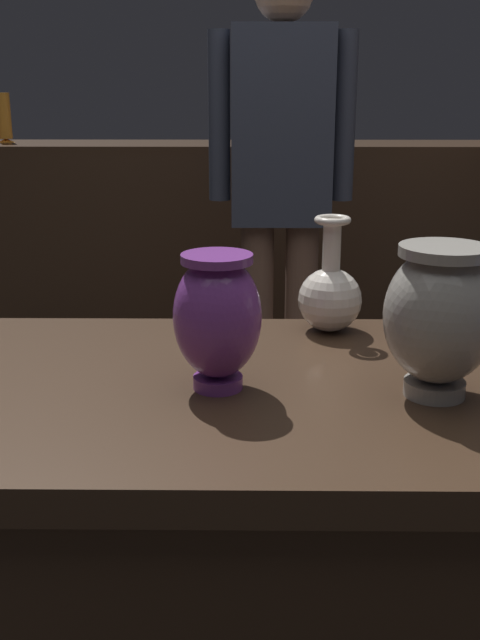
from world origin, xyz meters
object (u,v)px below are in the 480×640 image
shelf_vase_far_left (4,119)px  visitor_center_back (281,178)px  shelf_vase_center (254,124)px  vase_centerpiece (217,317)px  vase_left_accent (330,294)px  vase_tall_behind (440,315)px

shelf_vase_far_left → visitor_center_back: visitor_center_back is taller
shelf_vase_far_left → shelf_vase_center: shelf_vase_far_left is taller
shelf_vase_far_left → shelf_vase_center: size_ratio=1.52×
vase_centerpiece → vase_left_accent: bearing=55.6°
vase_centerpiece → shelf_vase_far_left: bearing=113.5°
vase_tall_behind → shelf_vase_center: size_ratio=1.64×
vase_centerpiece → visitor_center_back: 1.50m
vase_tall_behind → shelf_vase_far_left: size_ratio=1.08×
shelf_vase_center → vase_centerpiece: bearing=-91.7°
shelf_vase_center → visitor_center_back: visitor_center_back is taller
visitor_center_back → vase_tall_behind: bearing=95.9°
shelf_vase_center → shelf_vase_far_left: bearing=176.4°
shelf_vase_center → vase_left_accent: bearing=-86.2°
vase_left_accent → vase_centerpiece: bearing=-124.4°
vase_centerpiece → shelf_vase_center: 2.19m
vase_left_accent → shelf_vase_far_left: (-1.17, 1.97, 0.22)m
shelf_vase_center → visitor_center_back: (0.09, -0.69, -0.14)m
vase_left_accent → vase_tall_behind: bearing=-68.2°
vase_centerpiece → visitor_center_back: (0.15, 1.49, 0.02)m
vase_centerpiece → visitor_center_back: visitor_center_back is taller
visitor_center_back → vase_left_accent: bearing=91.8°
vase_left_accent → shelf_vase_far_left: size_ratio=1.03×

